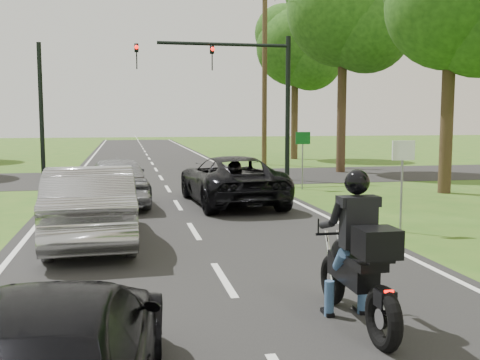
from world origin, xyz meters
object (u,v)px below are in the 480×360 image
at_px(dark_car_behind, 54,356).
at_px(utility_pole_far, 265,74).
at_px(silver_sedan, 90,204).
at_px(sign_white, 403,163).
at_px(motorcycle_rider, 359,265).
at_px(traffic_signal, 244,81).
at_px(sign_green, 303,146).
at_px(dark_suv, 231,180).
at_px(silver_suv, 117,180).

distance_m(dark_car_behind, utility_pole_far, 27.72).
distance_m(silver_sedan, sign_white, 7.02).
bearing_deg(motorcycle_rider, silver_sedan, 122.51).
relative_size(traffic_signal, sign_green, 3.00).
distance_m(dark_suv, sign_white, 5.96).
relative_size(silver_suv, dark_car_behind, 1.01).
xyz_separation_m(motorcycle_rider, dark_car_behind, (-3.47, -1.71, -0.15)).
distance_m(silver_suv, traffic_signal, 8.27).
relative_size(dark_car_behind, traffic_signal, 0.68).
bearing_deg(dark_suv, sign_white, 117.62).
distance_m(dark_suv, sign_green, 4.49).
height_order(sign_white, sign_green, same).
distance_m(traffic_signal, sign_green, 4.24).
distance_m(silver_suv, sign_green, 7.20).
height_order(silver_suv, utility_pole_far, utility_pole_far).
bearing_deg(silver_suv, silver_sedan, 79.72).
bearing_deg(dark_suv, dark_car_behind, 68.89).
relative_size(dark_suv, silver_sedan, 1.08).
distance_m(silver_sedan, dark_car_behind, 7.35).
height_order(motorcycle_rider, traffic_signal, traffic_signal).
bearing_deg(dark_car_behind, silver_sedan, -84.16).
bearing_deg(dark_car_behind, dark_suv, -102.49).
xyz_separation_m(silver_sedan, traffic_signal, (5.61, 10.70, 3.31)).
height_order(silver_sedan, silver_suv, silver_sedan).
bearing_deg(silver_sedan, utility_pole_far, -116.81).
xyz_separation_m(silver_suv, utility_pole_far, (7.99, 13.55, 4.32)).
xyz_separation_m(silver_suv, traffic_signal, (5.13, 5.54, 3.38)).
height_order(dark_suv, dark_car_behind, dark_suv).
height_order(motorcycle_rider, sign_white, sign_white).
distance_m(dark_car_behind, traffic_signal, 19.19).
bearing_deg(silver_sedan, silver_suv, -97.77).
xyz_separation_m(motorcycle_rider, traffic_signal, (2.02, 16.34, 3.34)).
bearing_deg(silver_suv, dark_suv, 167.84).
xyz_separation_m(silver_sedan, sign_green, (7.17, 7.69, 0.77)).
bearing_deg(sign_green, sign_white, -91.43).
relative_size(motorcycle_rider, silver_suv, 0.53).
distance_m(silver_sedan, sign_green, 10.54).
xyz_separation_m(dark_car_behind, sign_white, (6.85, 7.04, 0.95)).
bearing_deg(utility_pole_far, silver_suv, -120.54).
distance_m(motorcycle_rider, dark_suv, 10.37).
bearing_deg(silver_sedan, sign_green, -135.46).
xyz_separation_m(dark_suv, dark_car_behind, (-3.79, -12.08, -0.11)).
bearing_deg(motorcycle_rider, traffic_signal, 82.99).
distance_m(silver_sedan, silver_suv, 5.18).
xyz_separation_m(dark_suv, sign_white, (3.07, -5.04, 0.85)).
distance_m(motorcycle_rider, silver_suv, 11.24).
bearing_deg(utility_pole_far, dark_car_behind, -107.78).
height_order(dark_suv, utility_pole_far, utility_pole_far).
xyz_separation_m(motorcycle_rider, utility_pole_far, (4.88, 24.35, 4.29)).
height_order(utility_pole_far, sign_white, utility_pole_far).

